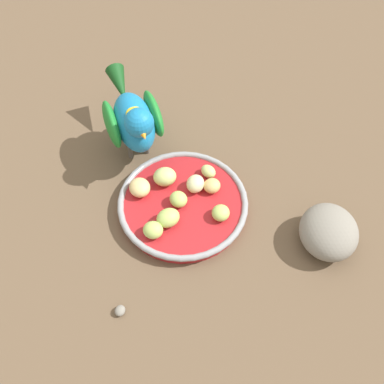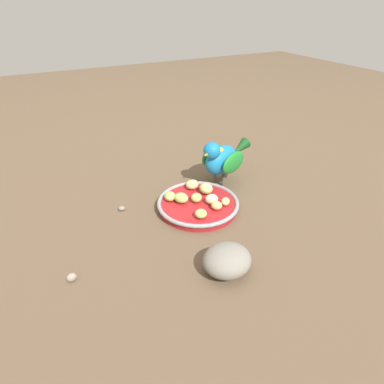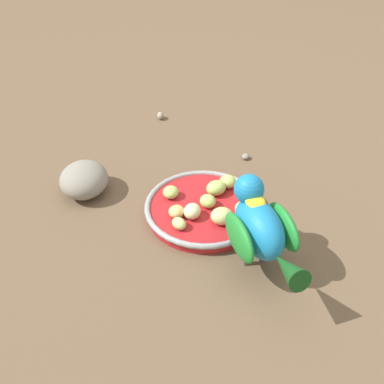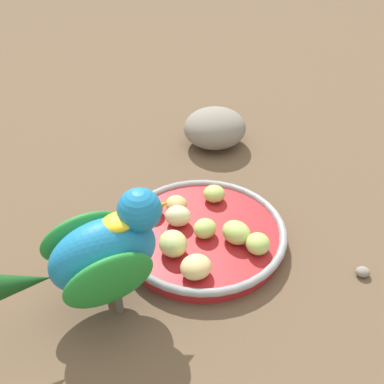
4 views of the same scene
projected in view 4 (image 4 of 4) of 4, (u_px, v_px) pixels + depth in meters
ground_plane at (209, 245)px, 0.68m from camera, size 4.00×4.00×0.00m
feeding_bowl at (203, 235)px, 0.68m from camera, size 0.21×0.21×0.02m
apple_piece_0 at (178, 216)px, 0.68m from camera, size 0.04×0.04×0.03m
apple_piece_1 at (236, 232)px, 0.65m from camera, size 0.05×0.05×0.03m
apple_piece_2 at (204, 226)px, 0.66m from camera, size 0.04×0.04×0.02m
apple_piece_3 at (214, 194)px, 0.72m from camera, size 0.04×0.04×0.02m
apple_piece_4 at (173, 244)px, 0.63m from camera, size 0.04×0.04×0.03m
apple_piece_5 at (196, 267)px, 0.61m from camera, size 0.05×0.05×0.02m
apple_piece_6 at (176, 204)px, 0.70m from camera, size 0.04×0.04×0.02m
apple_piece_7 at (154, 210)px, 0.69m from camera, size 0.03×0.03×0.02m
apple_piece_8 at (258, 244)px, 0.64m from camera, size 0.03×0.04×0.02m
parrot at (100, 253)px, 0.55m from camera, size 0.20×0.12×0.14m
rock_large at (215, 128)px, 0.85m from camera, size 0.10×0.09×0.06m
pebble_1 at (363, 272)px, 0.64m from camera, size 0.02×0.02×0.01m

